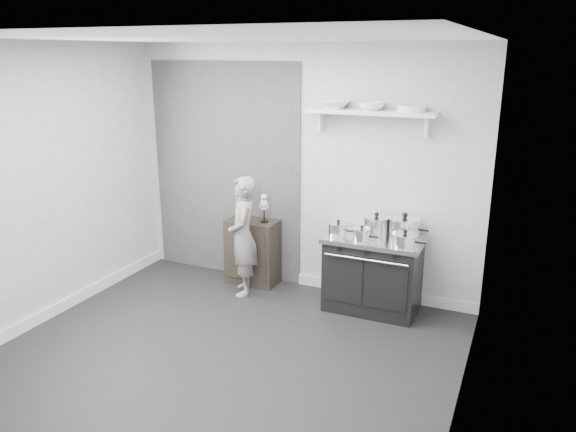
% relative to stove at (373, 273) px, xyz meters
% --- Properties ---
extents(ground, '(4.00, 4.00, 0.00)m').
position_rel_stove_xyz_m(ground, '(-0.95, -1.48, -0.40)').
color(ground, black).
rests_on(ground, ground).
extents(room_shell, '(4.02, 3.62, 2.71)m').
position_rel_stove_xyz_m(room_shell, '(-1.04, -1.33, 1.24)').
color(room_shell, '#A0A19E').
rests_on(room_shell, ground).
extents(wall_shelf, '(1.30, 0.26, 0.24)m').
position_rel_stove_xyz_m(wall_shelf, '(-0.15, 0.20, 1.61)').
color(wall_shelf, white).
rests_on(wall_shelf, room_shell).
extents(stove, '(0.99, 0.62, 0.79)m').
position_rel_stove_xyz_m(stove, '(0.00, 0.00, 0.00)').
color(stove, black).
rests_on(stove, ground).
extents(side_cabinet, '(0.58, 0.34, 0.75)m').
position_rel_stove_xyz_m(side_cabinet, '(-1.46, 0.13, -0.02)').
color(side_cabinet, black).
rests_on(side_cabinet, ground).
extents(child, '(0.50, 0.58, 1.33)m').
position_rel_stove_xyz_m(child, '(-1.42, -0.18, 0.27)').
color(child, gray).
rests_on(child, ground).
extents(pot_front_left, '(0.29, 0.20, 0.17)m').
position_rel_stove_xyz_m(pot_front_left, '(-0.36, -0.09, 0.46)').
color(pot_front_left, white).
rests_on(pot_front_left, stove).
extents(pot_back_left, '(0.36, 0.27, 0.23)m').
position_rel_stove_xyz_m(pot_back_left, '(-0.02, 0.12, 0.48)').
color(pot_back_left, white).
rests_on(pot_back_left, stove).
extents(pot_back_right, '(0.41, 0.32, 0.26)m').
position_rel_stove_xyz_m(pot_back_right, '(0.27, 0.13, 0.49)').
color(pot_back_right, white).
rests_on(pot_back_right, stove).
extents(pot_front_right, '(0.33, 0.24, 0.17)m').
position_rel_stove_xyz_m(pot_front_right, '(0.34, -0.16, 0.46)').
color(pot_front_right, white).
rests_on(pot_front_right, stove).
extents(pot_front_center, '(0.26, 0.17, 0.16)m').
position_rel_stove_xyz_m(pot_front_center, '(-0.08, -0.17, 0.46)').
color(pot_front_center, white).
rests_on(pot_front_center, stove).
extents(skeleton_full, '(0.14, 0.09, 0.50)m').
position_rel_stove_xyz_m(skeleton_full, '(-1.59, 0.13, 0.61)').
color(skeleton_full, beige).
rests_on(skeleton_full, side_cabinet).
extents(skeleton_torso, '(0.10, 0.07, 0.37)m').
position_rel_stove_xyz_m(skeleton_torso, '(-1.31, 0.13, 0.54)').
color(skeleton_torso, beige).
rests_on(skeleton_torso, side_cabinet).
extents(bowl_large, '(0.33, 0.33, 0.08)m').
position_rel_stove_xyz_m(bowl_large, '(-0.54, 0.19, 1.68)').
color(bowl_large, white).
rests_on(bowl_large, wall_shelf).
extents(bowl_small, '(0.26, 0.26, 0.08)m').
position_rel_stove_xyz_m(bowl_small, '(-0.14, 0.19, 1.68)').
color(bowl_small, white).
rests_on(bowl_small, wall_shelf).
extents(plate_stack, '(0.27, 0.27, 0.06)m').
position_rel_stove_xyz_m(plate_stack, '(0.26, 0.19, 1.67)').
color(plate_stack, white).
rests_on(plate_stack, wall_shelf).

